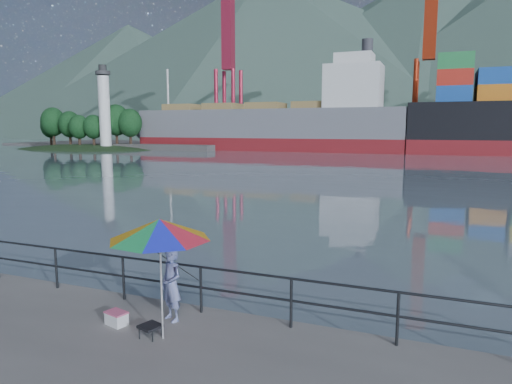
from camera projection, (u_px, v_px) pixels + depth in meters
harbor_water at (410, 141)px, 128.75m from camera, size 500.00×280.00×0.00m
far_dock at (452, 147)px, 91.07m from camera, size 200.00×40.00×0.40m
guardrail at (89, 272)px, 10.75m from camera, size 22.00×0.06×1.03m
lighthouse_islet at (84, 146)px, 86.42m from camera, size 48.00×26.40×19.20m
fisherman at (171, 285)px, 9.23m from camera, size 0.65×0.55×1.50m
beach_umbrella at (160, 229)px, 8.22m from camera, size 2.31×2.31×2.28m
folding_stool at (150, 331)px, 8.55m from camera, size 0.46×0.46×0.24m
cooler_bag at (117, 319)px, 9.10m from camera, size 0.47×0.38×0.24m
fishing_rod at (178, 305)px, 10.14m from camera, size 0.13×1.74×1.23m
bulk_carrier at (276, 126)px, 81.18m from camera, size 48.47×8.39×14.50m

